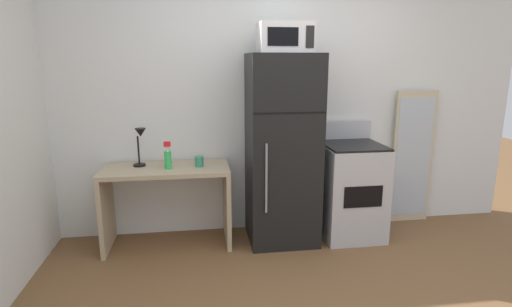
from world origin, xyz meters
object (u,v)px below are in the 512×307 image
coffee_mug (199,161)px  oven_range (351,189)px  desk_lamp (140,141)px  spray_bottle (168,158)px  refrigerator (282,150)px  microwave (285,38)px  leaning_mirror (412,157)px  desk (167,191)px

coffee_mug → oven_range: oven_range is taller
coffee_mug → oven_range: 1.49m
desk_lamp → spray_bottle: size_ratio=1.42×
oven_range → coffee_mug: bearing=179.0°
refrigerator → microwave: size_ratio=3.82×
coffee_mug → oven_range: size_ratio=0.09×
refrigerator → leaning_mirror: (1.45, 0.25, -0.18)m
desk → microwave: bearing=-2.9°
microwave → leaning_mirror: microwave is taller
refrigerator → oven_range: (0.69, -0.00, -0.41)m
coffee_mug → desk: bearing=177.7°
coffee_mug → microwave: size_ratio=0.21×
spray_bottle → coffee_mug: bearing=8.3°
desk_lamp → microwave: (1.29, -0.12, 0.90)m
desk_lamp → coffee_mug: (0.52, -0.08, -0.19)m
desk → refrigerator: bearing=-1.7°
refrigerator → microwave: microwave is taller
spray_bottle → leaning_mirror: leaning_mirror is taller
spray_bottle → desk: bearing=117.3°
desk → oven_range: (1.76, -0.04, -0.06)m
coffee_mug → microwave: bearing=-3.1°
desk_lamp → oven_range: (1.98, -0.10, -0.52)m
coffee_mug → leaning_mirror: (2.22, 0.23, -0.10)m
refrigerator → desk_lamp: bearing=175.6°
refrigerator → leaning_mirror: bearing=9.8°
microwave → leaning_mirror: size_ratio=0.33×
microwave → oven_range: (0.69, 0.02, -1.42)m
microwave → refrigerator: bearing=90.3°
leaning_mirror → coffee_mug: bearing=-174.1°
coffee_mug → refrigerator: refrigerator is taller
microwave → spray_bottle: bearing=179.9°
spray_bottle → leaning_mirror: 2.52m
spray_bottle → leaning_mirror: bearing=6.2°
desk_lamp → refrigerator: size_ratio=0.20×
desk → desk_lamp: desk_lamp is taller
spray_bottle → refrigerator: 1.05m
desk_lamp → coffee_mug: 0.56m
spray_bottle → refrigerator: (1.05, 0.02, 0.03)m
coffee_mug → leaning_mirror: bearing=5.9°
oven_range → desk_lamp: bearing=177.0°
microwave → desk_lamp: bearing=174.7°
desk_lamp → coffee_mug: size_ratio=3.72×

